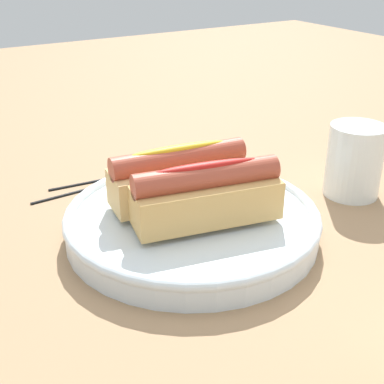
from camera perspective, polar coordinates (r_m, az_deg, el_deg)
The scene contains 7 objects.
ground_plane at distance 0.58m, azimuth 0.01°, elevation -4.59°, with size 2.40×2.40×0.00m, color #9E7A56.
serving_bowl at distance 0.57m, azimuth -0.00°, elevation -3.14°, with size 0.27×0.27×0.03m.
hotdog_front at distance 0.57m, azimuth -1.21°, elevation 1.78°, with size 0.16×0.07×0.06m.
hotdog_back at distance 0.53m, azimuth 1.31°, elevation -0.40°, with size 0.16×0.08×0.06m.
water_glass at distance 0.68m, azimuth 17.09°, elevation 3.00°, with size 0.07×0.07×0.09m.
chopstick_near at distance 0.70m, azimuth -8.56°, elevation 1.13°, with size 0.01×0.01×0.22m, color black.
chopstick_far at distance 0.72m, azimuth -6.76°, elevation 1.99°, with size 0.01×0.01×0.22m, color black.
Camera 1 is at (0.26, 0.43, 0.29)m, focal length 49.42 mm.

